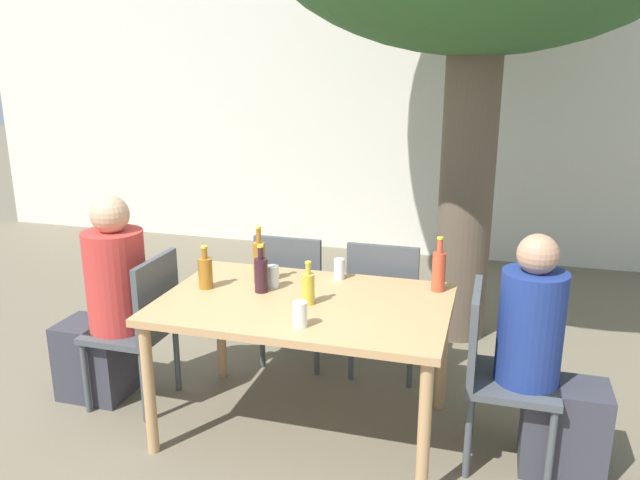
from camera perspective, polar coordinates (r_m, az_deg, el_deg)
name	(u,v)px	position (r m, az deg, el deg)	size (l,w,h in m)	color
ground_plane	(305,427)	(3.66, -1.36, -16.76)	(30.00, 30.00, 0.00)	#706651
cafe_building_wall	(407,121)	(6.57, 8.00, 10.68)	(10.00, 0.08, 2.80)	silver
dining_table_front	(304,314)	(3.34, -1.44, -6.75)	(1.53, 0.98, 0.77)	tan
patio_chair_0	(142,321)	(3.80, -15.99, -7.16)	(0.44, 0.44, 0.92)	#474C51
patio_chair_1	(495,366)	(3.28, 15.74, -11.00)	(0.44, 0.44, 0.92)	#474C51
patio_chair_2	(294,291)	(4.13, -2.44, -4.67)	(0.44, 0.44, 0.92)	#474C51
patio_chair_3	(385,300)	(3.99, 5.94, -5.51)	(0.44, 0.44, 0.92)	#474C51
person_seated_0	(107,310)	(3.91, -18.93, -6.08)	(0.57, 0.35, 1.27)	#383842
person_seated_1	(546,370)	(3.29, 20.00, -11.12)	(0.56, 0.31, 1.22)	#383842
soda_bottle_0	(439,270)	(3.47, 10.80, -2.72)	(0.07, 0.07, 0.31)	#DB4C2D
amber_bottle_1	(205,272)	(3.52, -10.43, -2.89)	(0.08, 0.08, 0.24)	#9E661E
oil_cruet_2	(308,288)	(3.23, -1.09, -4.38)	(0.07, 0.07, 0.23)	gold
amber_bottle_3	(259,261)	(3.55, -5.58, -1.93)	(0.07, 0.07, 0.33)	#9E661E
wine_bottle_4	(261,274)	(3.41, -5.41, -3.10)	(0.07, 0.07, 0.27)	#331923
drinking_glass_0	(300,314)	(2.97, -1.82, -6.81)	(0.07, 0.07, 0.12)	silver
drinking_glass_1	(339,269)	(3.62, 1.77, -2.66)	(0.06, 0.06, 0.12)	silver
drinking_glass_2	(273,277)	(3.49, -4.32, -3.36)	(0.07, 0.07, 0.13)	silver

